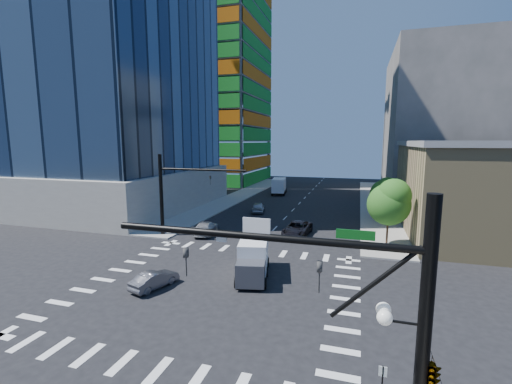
% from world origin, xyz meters
% --- Properties ---
extents(ground, '(160.00, 160.00, 0.00)m').
position_xyz_m(ground, '(0.00, 0.00, 0.00)').
color(ground, black).
rests_on(ground, ground).
extents(road_markings, '(20.00, 20.00, 0.01)m').
position_xyz_m(road_markings, '(0.00, 0.00, 0.01)').
color(road_markings, silver).
rests_on(road_markings, ground).
extents(sidewalk_ne, '(5.00, 60.00, 0.15)m').
position_xyz_m(sidewalk_ne, '(12.50, 40.00, 0.07)').
color(sidewalk_ne, gray).
rests_on(sidewalk_ne, ground).
extents(sidewalk_nw, '(5.00, 60.00, 0.15)m').
position_xyz_m(sidewalk_nw, '(-12.50, 40.00, 0.07)').
color(sidewalk_nw, gray).
rests_on(sidewalk_nw, ground).
extents(construction_building, '(25.16, 34.50, 70.60)m').
position_xyz_m(construction_building, '(-27.41, 61.93, 24.61)').
color(construction_building, slate).
rests_on(construction_building, ground).
extents(commercial_building, '(20.50, 22.50, 10.60)m').
position_xyz_m(commercial_building, '(25.00, 22.00, 5.31)').
color(commercial_building, tan).
rests_on(commercial_building, ground).
extents(bg_building_ne, '(24.00, 30.00, 28.00)m').
position_xyz_m(bg_building_ne, '(27.00, 55.00, 14.00)').
color(bg_building_ne, '#5A5651').
rests_on(bg_building_ne, ground).
extents(signal_mast_se, '(10.51, 2.48, 9.00)m').
position_xyz_m(signal_mast_se, '(10.60, -11.50, 5.01)').
color(signal_mast_se, black).
rests_on(signal_mast_se, sidewalk_se).
extents(signal_mast_nw, '(10.20, 0.40, 9.00)m').
position_xyz_m(signal_mast_nw, '(-10.00, 11.50, 5.49)').
color(signal_mast_nw, black).
rests_on(signal_mast_nw, sidewalk_nw).
extents(tree_south, '(4.16, 4.16, 6.82)m').
position_xyz_m(tree_south, '(12.63, 13.90, 4.69)').
color(tree_south, '#382316').
rests_on(tree_south, sidewalk_ne).
extents(tree_north, '(3.54, 3.52, 5.78)m').
position_xyz_m(tree_north, '(12.93, 25.90, 3.99)').
color(tree_north, '#382316').
rests_on(tree_north, sidewalk_ne).
extents(car_nb_far, '(2.97, 5.77, 1.56)m').
position_xyz_m(car_nb_far, '(3.15, 15.76, 0.78)').
color(car_nb_far, black).
rests_on(car_nb_far, ground).
extents(car_sb_near, '(2.90, 5.36, 1.48)m').
position_xyz_m(car_sb_near, '(-6.98, 13.29, 0.74)').
color(car_sb_near, '#B3B3B3').
rests_on(car_sb_near, ground).
extents(car_sb_mid, '(2.72, 4.80, 1.54)m').
position_xyz_m(car_sb_mid, '(-4.66, 26.73, 0.77)').
color(car_sb_mid, '#AAABB1').
rests_on(car_sb_mid, ground).
extents(car_sb_cross, '(2.30, 3.95, 1.23)m').
position_xyz_m(car_sb_cross, '(-4.33, -1.11, 0.62)').
color(car_sb_cross, '#57565C').
rests_on(car_sb_cross, ground).
extents(box_truck_near, '(3.44, 5.82, 2.85)m').
position_xyz_m(box_truck_near, '(1.92, 2.80, 1.26)').
color(box_truck_near, black).
rests_on(box_truck_near, ground).
extents(box_truck_far, '(3.42, 6.45, 3.23)m').
position_xyz_m(box_truck_far, '(-5.72, 45.36, 1.43)').
color(box_truck_far, black).
rests_on(box_truck_far, ground).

